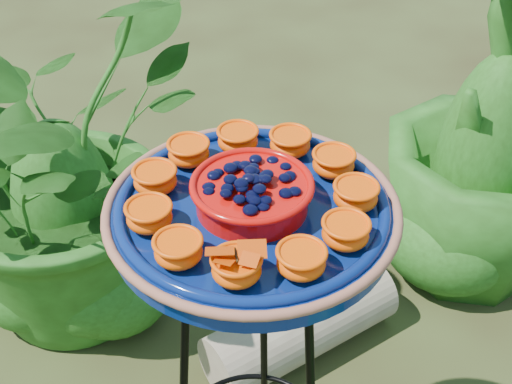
# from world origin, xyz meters

# --- Properties ---
(tripod_stand) EXTENTS (0.38, 0.38, 0.85)m
(tripod_stand) POSITION_xyz_m (0.05, -0.08, 0.52)
(tripod_stand) COLOR black
(tripod_stand) RESTS_ON ground
(feeder_dish) EXTENTS (0.52, 0.52, 0.10)m
(feeder_dish) POSITION_xyz_m (0.05, -0.08, 0.89)
(feeder_dish) COLOR navy
(feeder_dish) RESTS_ON tripod_stand
(driftwood_log) EXTENTS (0.57, 0.42, 0.18)m
(driftwood_log) POSITION_xyz_m (0.22, 0.38, 0.09)
(driftwood_log) COLOR tan
(driftwood_log) RESTS_ON ground
(shrub_back_left) EXTENTS (1.14, 1.18, 1.00)m
(shrub_back_left) POSITION_xyz_m (-0.41, 0.67, 0.50)
(shrub_back_left) COLOR #1F4913
(shrub_back_left) RESTS_ON ground
(shrub_back_right) EXTENTS (0.74, 0.74, 1.08)m
(shrub_back_right) POSITION_xyz_m (0.79, 0.70, 0.54)
(shrub_back_right) COLOR #1F4913
(shrub_back_right) RESTS_ON ground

